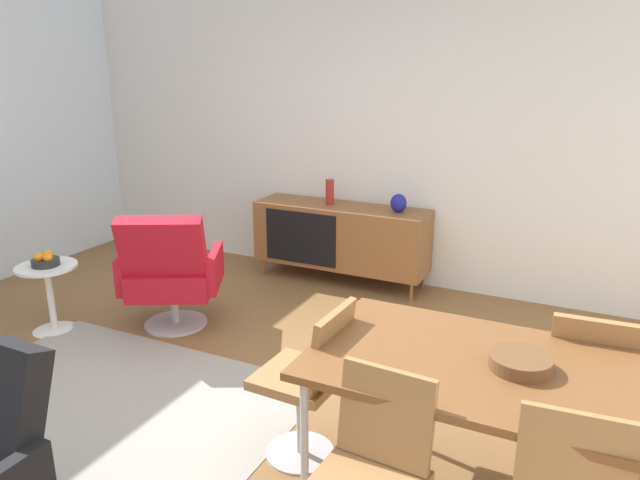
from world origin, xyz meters
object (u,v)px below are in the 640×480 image
Objects in this scene: dining_chair_front_left at (372,476)px; vase_sculptural_dark at (330,192)px; wooden_bowl_on_table at (521,362)px; dining_chair_near_window at (310,376)px; dining_chair_back_right at (587,380)px; fruit_bowl at (45,260)px; dining_table at (497,375)px; side_table_round at (50,290)px; lounge_chair_red at (170,271)px; sideboard at (340,236)px; vase_cobalt at (398,203)px.

vase_sculptural_dark is at bearing 117.71° from dining_chair_front_left.
dining_chair_near_window is (-0.98, -0.02, -0.30)m from wooden_bowl_on_table.
dining_chair_back_right is 4.28× the size of fruit_bowl.
dining_table reaches higher than side_table_round.
lounge_chair_red is at bearing 160.00° from dining_table.
wooden_bowl_on_table is at bearing -7.98° from side_table_round.
sideboard is 10.01× the size of vase_cobalt.
dining_chair_front_left is at bearing -122.04° from dining_chair_back_right.
dining_table is 1.87× the size of dining_chair_front_left.
sideboard is at bearing 110.60° from dining_chair_near_window.
sideboard is at bearing 128.21° from wooden_bowl_on_table.
fruit_bowl is at bearing 160.50° from dining_chair_front_left.
vase_cobalt is at bearing 0.20° from sideboard.
sideboard is at bearing 139.25° from dining_chair_back_right.
dining_chair_back_right is at bearing 57.96° from dining_chair_front_left.
lounge_chair_red is 0.92m from side_table_round.
vase_cobalt is 0.19× the size of dining_chair_back_right.
vase_cobalt is 2.87m from side_table_round.
dining_chair_front_left is at bearing -63.98° from sideboard.
side_table_round is (-2.99, 1.06, -0.15)m from dining_chair_front_left.
dining_chair_back_right is at bearing -39.36° from vase_sculptural_dark.
dining_chair_front_left and dining_chair_near_window have the same top height.
sideboard is at bearing 126.68° from dining_table.
wooden_bowl_on_table is (1.34, -2.39, -0.03)m from vase_cobalt.
dining_chair_back_right is at bearing -7.16° from lounge_chair_red.
dining_chair_front_left is 3.17m from fruit_bowl.
dining_table is 1.87× the size of dining_chair_near_window.
vase_cobalt reaches higher than wooden_bowl_on_table.
side_table_round is at bearing -126.66° from vase_sculptural_dark.
dining_chair_near_window is at bearing -29.36° from lounge_chair_red.
dining_chair_near_window reaches higher than side_table_round.
wooden_bowl_on_table is at bearing -60.72° from vase_cobalt.
wooden_bowl_on_table is (0.09, 0.02, 0.07)m from dining_table.
vase_cobalt is at bearing 49.48° from lounge_chair_red.
dining_chair_near_window is (0.37, -2.42, -0.33)m from vase_cobalt.
sideboard reaches higher than side_table_round.
vase_sculptural_dark reaches higher than fruit_bowl.
dining_chair_back_right is 1.65× the size of side_table_round.
dining_table is (1.80, -2.41, 0.26)m from sideboard.
fruit_bowl is (-2.44, 0.50, 0.09)m from dining_chair_near_window.
vase_sculptural_dark reaches higher than side_table_round.
lounge_chair_red reaches higher than side_table_round.
lounge_chair_red is (-0.62, -1.49, -0.37)m from vase_sculptural_dark.
vase_cobalt is at bearing 107.02° from dining_chair_front_left.
side_table_round is (-1.54, -1.91, -0.12)m from sideboard.
vase_cobalt is at bearing 117.49° from dining_table.
wooden_bowl_on_table reaches higher than dining_table.
dining_table is 3.08× the size of side_table_round.
dining_chair_near_window reaches higher than sideboard.
side_table_round is at bearing -137.32° from vase_cobalt.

